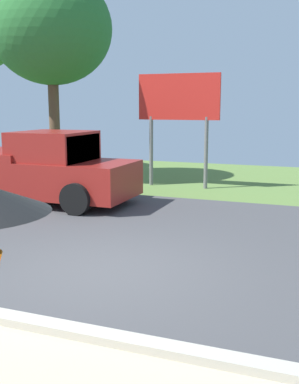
# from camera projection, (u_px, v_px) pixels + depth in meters

# --- Properties ---
(ground_plane) EXTENTS (40.00, 22.00, 0.20)m
(ground_plane) POSITION_uv_depth(u_px,v_px,m) (163.00, 228.00, 10.03)
(ground_plane) COLOR #424244
(pickup_truck) EXTENTS (5.20, 2.28, 1.88)m
(pickup_truck) POSITION_uv_depth(u_px,v_px,m) (39.00, 169.00, 12.37)
(pickup_truck) COLOR maroon
(pickup_truck) RESTS_ON ground_plane
(roadside_billboard) EXTENTS (2.60, 0.12, 3.50)m
(roadside_billboard) POSITION_uv_depth(u_px,v_px,m) (179.00, 105.00, 14.36)
(roadside_billboard) COLOR slate
(roadside_billboard) RESTS_ON ground_plane
(tree_center_back) EXTENTS (4.03, 4.03, 6.87)m
(tree_center_back) POSITION_uv_depth(u_px,v_px,m) (51.00, 29.00, 15.35)
(tree_center_back) COLOR brown
(tree_center_back) RESTS_ON ground_plane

